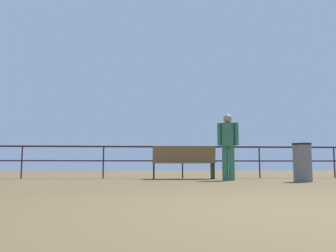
% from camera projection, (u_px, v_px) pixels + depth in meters
% --- Properties ---
extents(ground_plane, '(60.00, 60.00, 0.00)m').
position_uv_depth(ground_plane, '(291.00, 211.00, 2.90)').
color(ground_plane, brown).
extents(pier_railing, '(19.20, 0.05, 0.98)m').
position_uv_depth(pier_railing, '(183.00, 154.00, 11.06)').
color(pier_railing, '#321F27').
rests_on(pier_railing, ground_plane).
extents(bench_near_left, '(1.76, 0.71, 0.93)m').
position_uv_depth(bench_near_left, '(184.00, 161.00, 10.21)').
color(bench_near_left, brown).
rests_on(bench_near_left, ground_plane).
extents(person_by_bench, '(0.52, 0.33, 1.69)m').
position_uv_depth(person_by_bench, '(228.00, 142.00, 9.28)').
color(person_by_bench, '#2F714F').
rests_on(person_by_bench, ground_plane).
extents(trash_bin, '(0.44, 0.44, 0.89)m').
position_uv_depth(trash_bin, '(302.00, 162.00, 8.39)').
color(trash_bin, slate).
rests_on(trash_bin, ground_plane).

